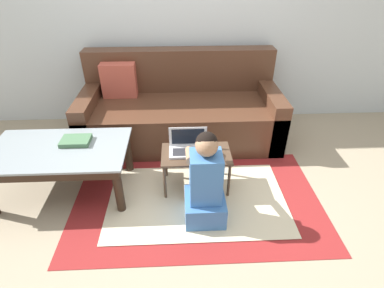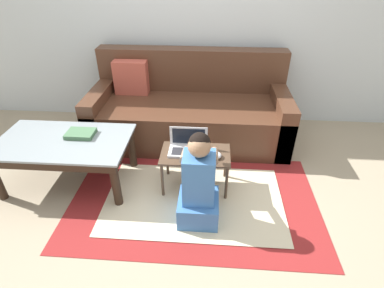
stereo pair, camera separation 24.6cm
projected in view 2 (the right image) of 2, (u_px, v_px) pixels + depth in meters
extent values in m
plane|color=gray|center=(187.00, 198.00, 2.55)|extent=(16.00, 16.00, 0.00)
cube|color=silver|center=(198.00, 9.00, 3.14)|extent=(9.00, 0.06, 2.50)
cube|color=maroon|center=(194.00, 200.00, 2.52)|extent=(2.05, 1.24, 0.01)
cube|color=beige|center=(194.00, 199.00, 2.52)|extent=(1.48, 0.90, 0.00)
cube|color=#4C2D1E|center=(190.00, 120.00, 3.26)|extent=(2.05, 0.91, 0.44)
cube|color=#4C2D1E|center=(192.00, 69.00, 3.31)|extent=(2.05, 0.20, 0.46)
cube|color=#4C2D1E|center=(104.00, 112.00, 3.28)|extent=(0.16, 0.91, 0.56)
cube|color=#4C2D1E|center=(279.00, 118.00, 3.17)|extent=(0.16, 0.91, 0.56)
cube|color=#B24C3D|center=(131.00, 78.00, 3.24)|extent=(0.36, 0.14, 0.36)
cube|color=gray|center=(63.00, 141.00, 2.51)|extent=(1.11, 0.64, 0.02)
cube|color=black|center=(64.00, 145.00, 2.53)|extent=(1.06, 0.61, 0.07)
cylinder|color=black|center=(116.00, 184.00, 2.38)|extent=(0.07, 0.07, 0.42)
cylinder|color=black|center=(30.00, 144.00, 2.88)|extent=(0.07, 0.07, 0.42)
cylinder|color=black|center=(132.00, 148.00, 2.82)|extent=(0.07, 0.07, 0.42)
cube|color=#4C3828|center=(195.00, 154.00, 2.49)|extent=(0.58, 0.34, 0.02)
cylinder|color=#4C3828|center=(162.00, 180.00, 2.48)|extent=(0.02, 0.02, 0.34)
cylinder|color=#4C3828|center=(226.00, 183.00, 2.45)|extent=(0.02, 0.02, 0.34)
cylinder|color=#4C3828|center=(167.00, 160.00, 2.72)|extent=(0.02, 0.02, 0.34)
cylinder|color=#4C3828|center=(226.00, 162.00, 2.69)|extent=(0.02, 0.02, 0.34)
cube|color=silver|center=(188.00, 151.00, 2.49)|extent=(0.32, 0.18, 0.02)
cube|color=#28282D|center=(187.00, 151.00, 2.47)|extent=(0.26, 0.11, 0.00)
cube|color=silver|center=(188.00, 136.00, 2.51)|extent=(0.32, 0.01, 0.17)
cube|color=black|center=(188.00, 136.00, 2.51)|extent=(0.27, 0.00, 0.14)
ellipsoid|color=silver|center=(217.00, 155.00, 2.43)|extent=(0.07, 0.09, 0.04)
cube|color=#3D70B2|center=(198.00, 208.00, 2.31)|extent=(0.31, 0.32, 0.20)
cube|color=#3D70B2|center=(199.00, 178.00, 2.15)|extent=(0.23, 0.21, 0.39)
sphere|color=#9E7556|center=(199.00, 146.00, 2.00)|extent=(0.16, 0.16, 0.16)
sphere|color=black|center=(199.00, 143.00, 2.00)|extent=(0.15, 0.15, 0.15)
cylinder|color=#9E7556|center=(186.00, 155.00, 2.22)|extent=(0.06, 0.30, 0.15)
cylinder|color=#9E7556|center=(214.00, 156.00, 2.21)|extent=(0.06, 0.30, 0.15)
cube|color=#47704C|center=(81.00, 134.00, 2.55)|extent=(0.23, 0.17, 0.04)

